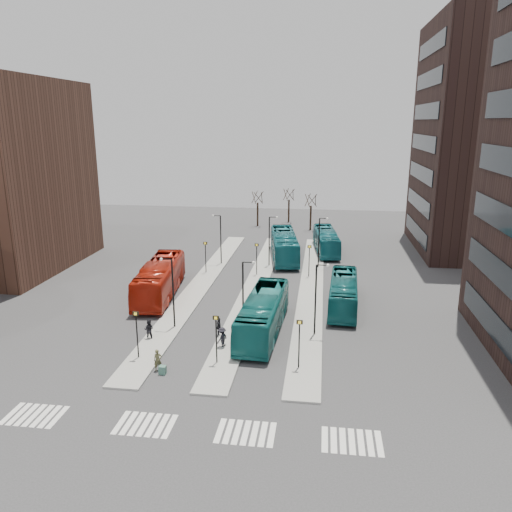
# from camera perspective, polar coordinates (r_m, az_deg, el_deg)

# --- Properties ---
(ground) EXTENTS (160.00, 160.00, 0.00)m
(ground) POSITION_cam_1_polar(r_m,az_deg,el_deg) (28.37, -13.45, -22.84)
(ground) COLOR #2F2F32
(ground) RESTS_ON ground
(island_left) EXTENTS (2.50, 45.00, 0.15)m
(island_left) POSITION_cam_1_polar(r_m,az_deg,el_deg) (55.03, -6.28, -3.15)
(island_left) COLOR gray
(island_left) RESTS_ON ground
(island_mid) EXTENTS (2.50, 45.00, 0.15)m
(island_mid) POSITION_cam_1_polar(r_m,az_deg,el_deg) (53.94, -0.07, -3.44)
(island_mid) COLOR gray
(island_mid) RESTS_ON ground
(island_right) EXTENTS (2.50, 45.00, 0.15)m
(island_right) POSITION_cam_1_polar(r_m,az_deg,el_deg) (53.50, 6.32, -3.69)
(island_right) COLOR gray
(island_right) RESTS_ON ground
(suitcase) EXTENTS (0.51, 0.41, 0.61)m
(suitcase) POSITION_cam_1_polar(r_m,az_deg,el_deg) (36.67, -10.64, -12.69)
(suitcase) COLOR navy
(suitcase) RESTS_ON ground
(red_bus) EXTENTS (4.32, 13.04, 3.56)m
(red_bus) POSITION_cam_1_polar(r_m,az_deg,el_deg) (51.70, -10.93, -2.56)
(red_bus) COLOR #A61D0C
(red_bus) RESTS_ON ground
(teal_bus_a) EXTENTS (3.43, 12.14, 3.35)m
(teal_bus_a) POSITION_cam_1_polar(r_m,az_deg,el_deg) (42.05, 0.83, -6.62)
(teal_bus_a) COLOR #136362
(teal_bus_a) RESTS_ON ground
(teal_bus_b) EXTENTS (4.78, 12.93, 3.52)m
(teal_bus_b) POSITION_cam_1_polar(r_m,az_deg,el_deg) (64.48, 3.25, 1.21)
(teal_bus_b) COLOR #15636C
(teal_bus_b) RESTS_ON ground
(teal_bus_c) EXTENTS (3.02, 10.78, 2.97)m
(teal_bus_c) POSITION_cam_1_polar(r_m,az_deg,el_deg) (48.31, 9.96, -4.16)
(teal_bus_c) COLOR #135C5F
(teal_bus_c) RESTS_ON ground
(teal_bus_d) EXTENTS (3.81, 11.36, 3.10)m
(teal_bus_d) POSITION_cam_1_polar(r_m,az_deg,el_deg) (68.43, 8.02, 1.73)
(teal_bus_d) COLOR #166671
(teal_bus_d) RESTS_ON ground
(traveller) EXTENTS (0.69, 0.62, 1.59)m
(traveller) POSITION_cam_1_polar(r_m,az_deg,el_deg) (36.99, -11.17, -11.61)
(traveller) COLOR #4C4A2D
(traveller) RESTS_ON ground
(commuter_a) EXTENTS (0.86, 0.69, 1.72)m
(commuter_a) POSITION_cam_1_polar(r_m,az_deg,el_deg) (41.99, -12.15, -8.22)
(commuter_a) COLOR black
(commuter_a) RESTS_ON ground
(commuter_b) EXTENTS (0.63, 1.03, 1.65)m
(commuter_b) POSITION_cam_1_polar(r_m,az_deg,el_deg) (41.76, -4.26, -8.09)
(commuter_b) COLOR black
(commuter_b) RESTS_ON ground
(commuter_c) EXTENTS (1.07, 1.29, 1.74)m
(commuter_c) POSITION_cam_1_polar(r_m,az_deg,el_deg) (39.66, -3.89, -9.31)
(commuter_c) COLOR black
(commuter_c) RESTS_ON ground
(crosswalk_stripes) EXTENTS (22.35, 2.40, 0.01)m
(crosswalk_stripes) POSITION_cam_1_polar(r_m,az_deg,el_deg) (30.94, -7.48, -18.91)
(crosswalk_stripes) COLOR silver
(crosswalk_stripes) RESTS_ON ground
(tower_far) EXTENTS (20.12, 20.00, 30.00)m
(tower_far) POSITION_cam_1_polar(r_m,az_deg,el_deg) (74.34, 26.38, 11.88)
(tower_far) COLOR black
(tower_far) RESTS_ON ground
(sign_poles) EXTENTS (12.45, 22.12, 3.65)m
(sign_poles) POSITION_cam_1_polar(r_m,az_deg,el_deg) (46.69, -1.72, -3.42)
(sign_poles) COLOR black
(sign_poles) RESTS_ON ground
(lamp_posts) EXTENTS (14.04, 20.24, 6.12)m
(lamp_posts) POSITION_cam_1_polar(r_m,az_deg,el_deg) (50.93, 0.33, -0.44)
(lamp_posts) COLOR black
(lamp_posts) RESTS_ON ground
(bare_trees) EXTENTS (10.97, 8.14, 5.90)m
(bare_trees) POSITION_cam_1_polar(r_m,az_deg,el_deg) (84.81, 3.39, 5.26)
(bare_trees) COLOR black
(bare_trees) RESTS_ON ground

